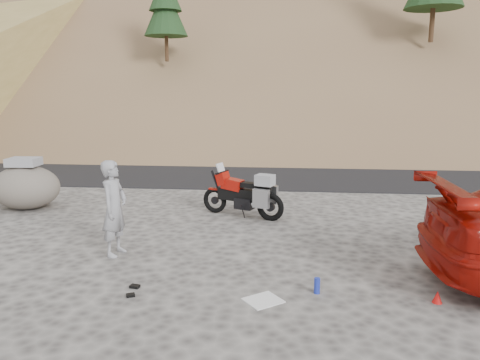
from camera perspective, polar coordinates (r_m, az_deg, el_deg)
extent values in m
plane|color=#464341|center=(8.43, -5.24, -9.15)|extent=(140.00, 140.00, 0.00)
cube|color=black|center=(17.09, 0.40, 1.17)|extent=(120.00, 7.00, 0.05)
cube|color=brown|center=(38.12, 6.62, 18.53)|extent=(110.00, 51.90, 46.72)
cube|color=brown|center=(38.17, 6.63, 18.97)|extent=(110.00, 43.28, 36.46)
cylinder|color=#372214|center=(22.56, -8.94, 15.87)|extent=(0.17, 0.17, 1.40)
cone|color=black|center=(22.75, -9.06, 19.75)|extent=(2.00, 2.00, 2.25)
cylinder|color=#372214|center=(23.87, 22.37, 17.47)|extent=(0.22, 0.22, 1.82)
torus|color=black|center=(11.15, -3.09, -2.48)|extent=(0.61, 0.33, 0.61)
cylinder|color=black|center=(11.15, -3.09, -2.48)|extent=(0.19, 0.12, 0.19)
torus|color=black|center=(10.52, 3.72, -3.31)|extent=(0.65, 0.36, 0.65)
cylinder|color=black|center=(10.52, 3.72, -3.31)|extent=(0.22, 0.14, 0.20)
cylinder|color=black|center=(11.04, -2.78, -0.79)|extent=(0.34, 0.18, 0.75)
cylinder|color=black|center=(10.91, -2.20, 0.96)|extent=(0.25, 0.55, 0.04)
cube|color=black|center=(10.78, 0.11, -1.82)|extent=(1.12, 0.62, 0.28)
cube|color=black|center=(10.78, 0.55, -2.83)|extent=(0.49, 0.41, 0.26)
cube|color=#960F08|center=(10.83, -0.90, -0.51)|extent=(0.56, 0.44, 0.29)
cube|color=#960F08|center=(10.93, -2.07, 0.19)|extent=(0.38, 0.40, 0.33)
cube|color=silver|center=(10.92, -2.37, 1.46)|extent=(0.20, 0.30, 0.24)
cube|color=black|center=(10.63, 1.22, -0.63)|extent=(0.55, 0.38, 0.11)
cube|color=black|center=(10.49, 2.96, -1.00)|extent=(0.36, 0.27, 0.09)
cube|color=#B3B4B8|center=(10.30, 2.58, -2.28)|extent=(0.39, 0.24, 0.42)
cube|color=#B3B4B8|center=(10.73, 3.66, -1.75)|extent=(0.39, 0.24, 0.42)
cube|color=#929297|center=(10.45, 3.06, -0.01)|extent=(0.48, 0.44, 0.24)
cube|color=#960F08|center=(11.09, -3.11, -1.08)|extent=(0.30, 0.21, 0.04)
cylinder|color=black|center=(10.66, 0.36, -3.88)|extent=(0.09, 0.19, 0.34)
cylinder|color=#B3B4B8|center=(10.46, 2.51, -3.01)|extent=(0.43, 0.23, 0.12)
imported|color=#929297|center=(8.75, -14.79, -8.73)|extent=(0.49, 0.67, 1.70)
ellipsoid|color=#58534B|center=(12.64, -24.64, -0.82)|extent=(1.83, 1.62, 1.07)
cube|color=#929297|center=(12.54, -24.87, 1.98)|extent=(0.68, 0.54, 0.18)
cube|color=white|center=(6.72, 2.84, -14.44)|extent=(0.63, 0.62, 0.02)
cylinder|color=#1B2DA6|center=(6.99, 9.37, -12.60)|extent=(0.11, 0.11, 0.23)
cone|color=red|center=(7.17, 22.93, -12.99)|extent=(0.14, 0.14, 0.17)
cube|color=black|center=(7.28, -12.71, -12.53)|extent=(0.16, 0.13, 0.04)
cube|color=black|center=(7.01, -13.20, -13.51)|extent=(0.15, 0.13, 0.04)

